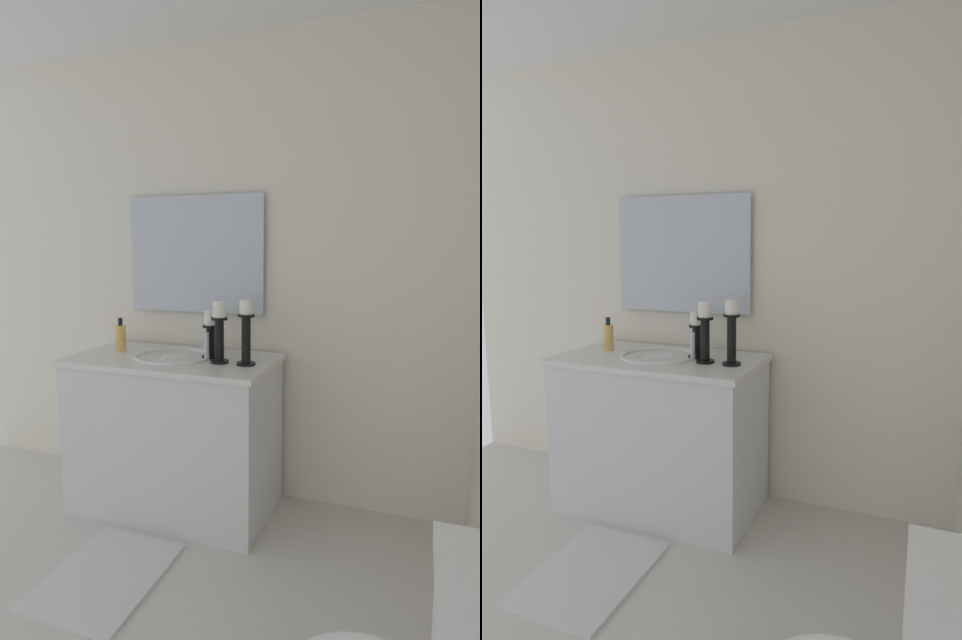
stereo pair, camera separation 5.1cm
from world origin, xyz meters
TOP-DOWN VIEW (x-y plane):
  - wall_left at (-1.46, 0.00)m, footprint 0.04×2.99m
  - vanity_cabinet at (-1.14, 0.03)m, footprint 0.58×1.06m
  - sink_basin at (-1.14, 0.03)m, footprint 0.40×0.40m
  - mirror at (-1.42, 0.03)m, footprint 0.02×0.79m
  - candle_holder_tall at (-1.11, 0.44)m, footprint 0.09×0.09m
  - candle_holder_short at (-1.11, 0.31)m, footprint 0.09×0.09m
  - candle_holder_mid at (-1.20, 0.22)m, footprint 0.09×0.09m
  - soap_bottle at (-1.18, -0.31)m, footprint 0.06×0.06m
  - bath_mat at (-0.51, 0.03)m, footprint 0.60×0.44m

SIDE VIEW (x-z plane):
  - bath_mat at x=-0.51m, z-range 0.00..0.02m
  - vanity_cabinet at x=-1.14m, z-range 0.00..0.81m
  - sink_basin at x=-1.14m, z-range 0.65..0.90m
  - soap_bottle at x=-1.18m, z-range 0.80..0.98m
  - candle_holder_mid at x=-1.20m, z-range 0.82..1.06m
  - candle_holder_short at x=-1.11m, z-range 0.82..1.12m
  - candle_holder_tall at x=-1.11m, z-range 0.82..1.13m
  - wall_left at x=-1.46m, z-range 0.00..2.45m
  - mirror at x=-1.42m, z-range 1.01..1.65m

